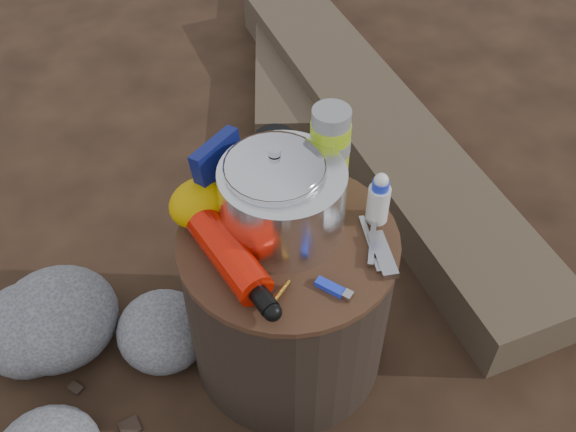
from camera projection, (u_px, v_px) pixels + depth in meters
ground at (288, 350)px, 1.64m from camera, size 60.00×60.00×0.00m
stump at (288, 300)px, 1.49m from camera, size 0.45×0.45×0.41m
log_main at (377, 130)px, 2.11m from camera, size 0.73×1.72×0.14m
log_small at (283, 41)px, 2.51m from camera, size 0.81×1.01×0.09m
foil_windscreen at (282, 201)px, 1.31m from camera, size 0.25×0.25×0.15m
camping_pot at (275, 191)px, 1.30m from camera, size 0.19×0.19×0.19m
fuel_bottle at (227, 252)px, 1.27m from camera, size 0.10×0.30×0.07m
thermos at (329, 152)px, 1.36m from camera, size 0.08×0.08×0.21m
travel_mug at (275, 160)px, 1.41m from camera, size 0.08×0.08×0.12m
stuff_sack at (201, 202)px, 1.34m from camera, size 0.14×0.11×0.09m
food_pouch at (220, 174)px, 1.36m from camera, size 0.12×0.06×0.16m
lighter at (330, 287)px, 1.25m from camera, size 0.04×0.08×0.01m
multitool at (382, 255)px, 1.30m from camera, size 0.08×0.12×0.02m
pot_grabber at (370, 242)px, 1.32m from camera, size 0.12×0.14×0.01m
squeeze_bottle at (379, 200)px, 1.34m from camera, size 0.05×0.05×0.11m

